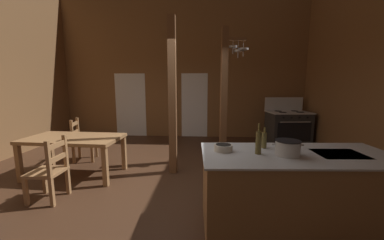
{
  "coord_description": "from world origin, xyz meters",
  "views": [
    {
      "loc": [
        0.74,
        -3.54,
        1.7
      ],
      "look_at": [
        0.5,
        0.5,
        1.06
      ],
      "focal_mm": 21.11,
      "sensor_mm": 36.0,
      "label": 1
    }
  ],
  "objects_px": {
    "dining_table": "(74,142)",
    "ladderback_chair_by_post": "(82,141)",
    "kitchen_island": "(295,192)",
    "ladderback_chair_near_window": "(50,171)",
    "bottle_short_on_counter": "(259,142)",
    "stove_range": "(288,127)",
    "stockpot_on_counter": "(288,148)",
    "bottle_tall_on_counter": "(264,140)",
    "mixing_bowl_on_counter": "(223,148)"
  },
  "relations": [
    {
      "from": "kitchen_island",
      "to": "ladderback_chair_by_post",
      "type": "relative_size",
      "value": 2.32
    },
    {
      "from": "dining_table",
      "to": "stockpot_on_counter",
      "type": "relative_size",
      "value": 5.08
    },
    {
      "from": "stockpot_on_counter",
      "to": "mixing_bowl_on_counter",
      "type": "relative_size",
      "value": 1.57
    },
    {
      "from": "kitchen_island",
      "to": "ladderback_chair_by_post",
      "type": "height_order",
      "value": "ladderback_chair_by_post"
    },
    {
      "from": "stove_range",
      "to": "stockpot_on_counter",
      "type": "bearing_deg",
      "value": -109.8
    },
    {
      "from": "mixing_bowl_on_counter",
      "to": "bottle_tall_on_counter",
      "type": "bearing_deg",
      "value": 16.22
    },
    {
      "from": "kitchen_island",
      "to": "bottle_tall_on_counter",
      "type": "relative_size",
      "value": 8.44
    },
    {
      "from": "stove_range",
      "to": "dining_table",
      "type": "distance_m",
      "value": 5.48
    },
    {
      "from": "dining_table",
      "to": "ladderback_chair_by_post",
      "type": "bearing_deg",
      "value": 110.98
    },
    {
      "from": "ladderback_chair_by_post",
      "to": "bottle_short_on_counter",
      "type": "height_order",
      "value": "bottle_short_on_counter"
    },
    {
      "from": "stockpot_on_counter",
      "to": "bottle_short_on_counter",
      "type": "xyz_separation_m",
      "value": [
        -0.31,
        0.04,
        0.05
      ]
    },
    {
      "from": "dining_table",
      "to": "kitchen_island",
      "type": "bearing_deg",
      "value": -21.88
    },
    {
      "from": "mixing_bowl_on_counter",
      "to": "bottle_short_on_counter",
      "type": "distance_m",
      "value": 0.41
    },
    {
      "from": "stove_range",
      "to": "stockpot_on_counter",
      "type": "relative_size",
      "value": 3.85
    },
    {
      "from": "ladderback_chair_by_post",
      "to": "mixing_bowl_on_counter",
      "type": "bearing_deg",
      "value": -36.28
    },
    {
      "from": "kitchen_island",
      "to": "stove_range",
      "type": "bearing_deg",
      "value": 71.66
    },
    {
      "from": "kitchen_island",
      "to": "bottle_short_on_counter",
      "type": "distance_m",
      "value": 0.75
    },
    {
      "from": "bottle_short_on_counter",
      "to": "kitchen_island",
      "type": "bearing_deg",
      "value": 4.49
    },
    {
      "from": "stockpot_on_counter",
      "to": "ladderback_chair_near_window",
      "type": "bearing_deg",
      "value": 170.09
    },
    {
      "from": "mixing_bowl_on_counter",
      "to": "ladderback_chair_by_post",
      "type": "bearing_deg",
      "value": 143.72
    },
    {
      "from": "bottle_tall_on_counter",
      "to": "stove_range",
      "type": "bearing_deg",
      "value": 66.5
    },
    {
      "from": "ladderback_chair_by_post",
      "to": "stockpot_on_counter",
      "type": "bearing_deg",
      "value": -32.22
    },
    {
      "from": "kitchen_island",
      "to": "bottle_tall_on_counter",
      "type": "xyz_separation_m",
      "value": [
        -0.33,
        0.21,
        0.57
      ]
    },
    {
      "from": "dining_table",
      "to": "ladderback_chair_by_post",
      "type": "distance_m",
      "value": 0.92
    },
    {
      "from": "ladderback_chair_near_window",
      "to": "bottle_tall_on_counter",
      "type": "bearing_deg",
      "value": -5.31
    },
    {
      "from": "stockpot_on_counter",
      "to": "bottle_tall_on_counter",
      "type": "height_order",
      "value": "bottle_tall_on_counter"
    },
    {
      "from": "dining_table",
      "to": "ladderback_chair_near_window",
      "type": "relative_size",
      "value": 1.83
    },
    {
      "from": "bottle_tall_on_counter",
      "to": "bottle_short_on_counter",
      "type": "xyz_separation_m",
      "value": [
        -0.13,
        -0.24,
        0.03
      ]
    },
    {
      "from": "stove_range",
      "to": "ladderback_chair_near_window",
      "type": "distance_m",
      "value": 5.84
    },
    {
      "from": "ladderback_chair_near_window",
      "to": "bottle_tall_on_counter",
      "type": "distance_m",
      "value": 3.06
    },
    {
      "from": "stove_range",
      "to": "bottle_short_on_counter",
      "type": "height_order",
      "value": "stove_range"
    },
    {
      "from": "dining_table",
      "to": "mixing_bowl_on_counter",
      "type": "bearing_deg",
      "value": -26.86
    },
    {
      "from": "dining_table",
      "to": "ladderback_chair_near_window",
      "type": "distance_m",
      "value": 0.95
    },
    {
      "from": "mixing_bowl_on_counter",
      "to": "ladderback_chair_near_window",
      "type": "bearing_deg",
      "value": 170.26
    },
    {
      "from": "ladderback_chair_near_window",
      "to": "bottle_short_on_counter",
      "type": "bearing_deg",
      "value": -10.26
    },
    {
      "from": "bottle_tall_on_counter",
      "to": "stockpot_on_counter",
      "type": "bearing_deg",
      "value": -56.27
    },
    {
      "from": "kitchen_island",
      "to": "bottle_short_on_counter",
      "type": "relative_size",
      "value": 6.33
    },
    {
      "from": "kitchen_island",
      "to": "ladderback_chair_near_window",
      "type": "relative_size",
      "value": 2.32
    },
    {
      "from": "stove_range",
      "to": "mixing_bowl_on_counter",
      "type": "relative_size",
      "value": 6.05
    },
    {
      "from": "kitchen_island",
      "to": "dining_table",
      "type": "distance_m",
      "value": 3.76
    },
    {
      "from": "kitchen_island",
      "to": "bottle_tall_on_counter",
      "type": "distance_m",
      "value": 0.69
    },
    {
      "from": "dining_table",
      "to": "ladderback_chair_by_post",
      "type": "xyz_separation_m",
      "value": [
        -0.32,
        0.84,
        -0.2
      ]
    },
    {
      "from": "stove_range",
      "to": "kitchen_island",
      "type": "bearing_deg",
      "value": -108.34
    },
    {
      "from": "dining_table",
      "to": "ladderback_chair_by_post",
      "type": "relative_size",
      "value": 1.83
    },
    {
      "from": "stockpot_on_counter",
      "to": "bottle_tall_on_counter",
      "type": "bearing_deg",
      "value": 123.73
    },
    {
      "from": "ladderback_chair_near_window",
      "to": "bottle_short_on_counter",
      "type": "distance_m",
      "value": 2.98
    },
    {
      "from": "stove_range",
      "to": "bottle_tall_on_counter",
      "type": "distance_m",
      "value": 4.19
    },
    {
      "from": "mixing_bowl_on_counter",
      "to": "stove_range",
      "type": "bearing_deg",
      "value": 61.31
    },
    {
      "from": "kitchen_island",
      "to": "stove_range",
      "type": "distance_m",
      "value": 4.23
    },
    {
      "from": "stockpot_on_counter",
      "to": "bottle_short_on_counter",
      "type": "distance_m",
      "value": 0.32
    }
  ]
}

